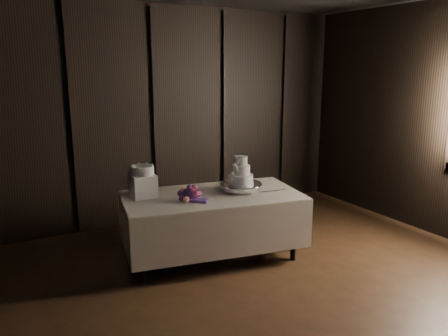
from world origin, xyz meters
TOP-DOWN VIEW (x-y plane):
  - room at (0.00, 0.00)m, footprint 6.08×7.08m
  - display_table at (0.09, 1.94)m, footprint 2.14×1.37m
  - cake_stand at (0.44, 1.90)m, footprint 0.61×0.61m
  - wedding_cake at (0.42, 1.88)m, footprint 0.31×0.27m
  - bouquet at (-0.22, 1.88)m, footprint 0.51×0.51m
  - box_pedestal at (-0.62, 2.23)m, footprint 0.27×0.27m
  - small_cake at (-0.62, 2.23)m, footprint 0.29×0.29m
  - cake_knife at (0.69, 1.72)m, footprint 0.37×0.09m

SIDE VIEW (x-z plane):
  - display_table at x=0.09m, z-range 0.04..0.80m
  - cake_knife at x=0.69m, z-range 0.76..0.77m
  - cake_stand at x=0.44m, z-range 0.76..0.85m
  - bouquet at x=-0.22m, z-range 0.73..0.93m
  - box_pedestal at x=-0.62m, z-range 0.76..1.01m
  - wedding_cake at x=0.42m, z-range 0.82..1.14m
  - small_cake at x=-0.62m, z-range 1.01..1.11m
  - room at x=0.00m, z-range -0.04..3.04m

